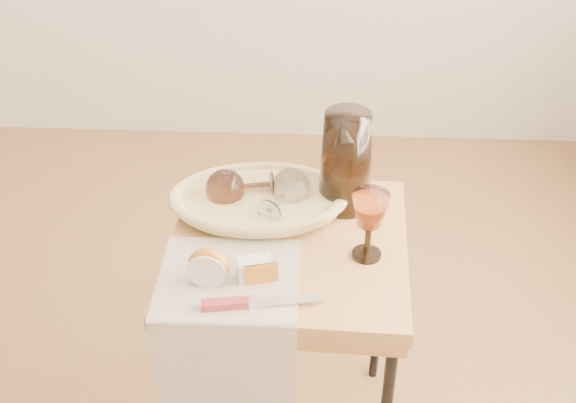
# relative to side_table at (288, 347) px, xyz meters

# --- Properties ---
(side_table) EXTENTS (0.52, 0.52, 0.64)m
(side_table) POSITION_rel_side_table_xyz_m (0.00, 0.00, 0.00)
(side_table) COLOR brown
(side_table) RESTS_ON floor
(tea_towel) EXTENTS (0.28, 0.25, 0.01)m
(tea_towel) POSITION_rel_side_table_xyz_m (-0.11, -0.13, 0.32)
(tea_towel) COLOR beige
(tea_towel) RESTS_ON side_table
(bread_basket) EXTENTS (0.37, 0.27, 0.05)m
(bread_basket) POSITION_rel_side_table_xyz_m (-0.07, 0.11, 0.34)
(bread_basket) COLOR tan
(bread_basket) RESTS_ON side_table
(goblet_lying_a) EXTENTS (0.16, 0.12, 0.09)m
(goblet_lying_a) POSITION_rel_side_table_xyz_m (-0.10, 0.12, 0.38)
(goblet_lying_a) COLOR #522F23
(goblet_lying_a) RESTS_ON bread_basket
(goblet_lying_b) EXTENTS (0.14, 0.17, 0.09)m
(goblet_lying_b) POSITION_rel_side_table_xyz_m (-0.02, 0.09, 0.38)
(goblet_lying_b) COLOR white
(goblet_lying_b) RESTS_ON bread_basket
(pitcher) EXTENTS (0.21, 0.27, 0.27)m
(pitcher) POSITION_rel_side_table_xyz_m (0.12, 0.15, 0.44)
(pitcher) COLOR black
(pitcher) RESTS_ON side_table
(wine_goblet) EXTENTS (0.10, 0.10, 0.16)m
(wine_goblet) POSITION_rel_side_table_xyz_m (0.16, -0.04, 0.40)
(wine_goblet) COLOR white
(wine_goblet) RESTS_ON side_table
(apple_half) EXTENTS (0.09, 0.05, 0.08)m
(apple_half) POSITION_rel_side_table_xyz_m (-0.15, -0.13, 0.36)
(apple_half) COLOR #B61E0B
(apple_half) RESTS_ON tea_towel
(apple_wedge) EXTENTS (0.07, 0.05, 0.05)m
(apple_wedge) POSITION_rel_side_table_xyz_m (-0.06, -0.12, 0.35)
(apple_wedge) COLOR white
(apple_wedge) RESTS_ON tea_towel
(table_knife) EXTENTS (0.23, 0.06, 0.02)m
(table_knife) POSITION_rel_side_table_xyz_m (-0.05, -0.20, 0.33)
(table_knife) COLOR silver
(table_knife) RESTS_ON tea_towel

